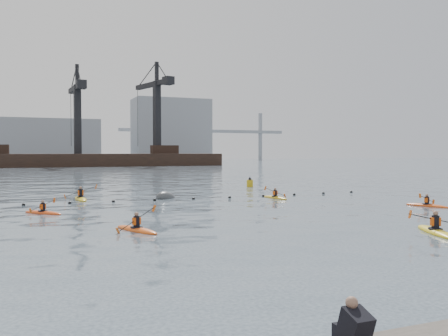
# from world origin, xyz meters

# --- Properties ---
(ground) EXTENTS (400.00, 400.00, 0.00)m
(ground) POSITION_xyz_m (0.00, 0.00, 0.00)
(ground) COLOR #36434F
(ground) RESTS_ON ground
(float_line) EXTENTS (33.24, 0.73, 0.24)m
(float_line) POSITION_xyz_m (-0.50, 22.53, 0.03)
(float_line) COLOR black
(float_line) RESTS_ON ground
(barge_pier) EXTENTS (72.00, 19.30, 29.50)m
(barge_pier) POSITION_xyz_m (-0.22, 110.00, 1.89)
(barge_pier) COLOR black
(barge_pier) RESTS_ON ground
(skyline) EXTENTS (141.00, 28.00, 22.00)m
(skyline) POSITION_xyz_m (2.23, 150.27, 9.25)
(skyline) COLOR gray
(skyline) RESTS_ON ground
(kayaker_0) EXTENTS (2.05, 3.10, 1.24)m
(kayaker_0) POSITION_xyz_m (-5.97, 9.57, 0.09)
(kayaker_0) COLOR #EF5816
(kayaker_0) RESTS_ON ground
(kayaker_1) EXTENTS (2.28, 3.57, 1.17)m
(kayaker_1) POSITION_xyz_m (6.36, 3.94, 0.11)
(kayaker_1) COLOR yellow
(kayaker_1) RESTS_ON ground
(kayaker_2) EXTENTS (2.34, 2.48, 0.97)m
(kayaker_2) POSITION_xyz_m (-9.86, 17.71, 0.09)
(kayaker_2) COLOR #E34715
(kayaker_2) RESTS_ON ground
(kayaker_3) EXTENTS (2.02, 2.99, 1.10)m
(kayaker_3) POSITION_xyz_m (7.19, 20.65, 0.09)
(kayaker_3) COLOR gold
(kayaker_3) RESTS_ON ground
(kayaker_4) EXTENTS (1.95, 2.99, 1.04)m
(kayaker_4) POSITION_xyz_m (14.00, 12.02, 0.09)
(kayaker_4) COLOR #E04E15
(kayaker_4) RESTS_ON ground
(kayaker_5) EXTENTS (2.48, 3.64, 1.29)m
(kayaker_5) POSITION_xyz_m (-7.03, 25.30, 0.11)
(kayaker_5) COLOR gold
(kayaker_5) RESTS_ON ground
(mooring_buoy) EXTENTS (2.48, 2.37, 1.43)m
(mooring_buoy) POSITION_xyz_m (-0.71, 23.99, 0.00)
(mooring_buoy) COLOR #3B3D40
(mooring_buoy) RESTS_ON ground
(nav_buoy) EXTENTS (0.66, 0.66, 1.20)m
(nav_buoy) POSITION_xyz_m (10.56, 32.48, 0.37)
(nav_buoy) COLOR gold
(nav_buoy) RESTS_ON ground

